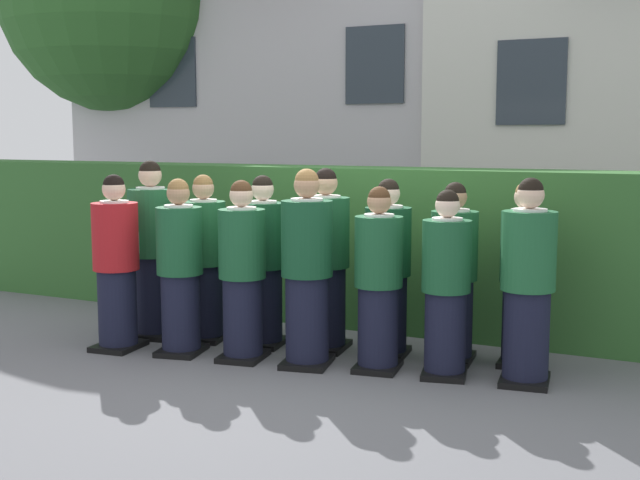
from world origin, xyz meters
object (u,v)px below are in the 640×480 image
Objects in this scene: student_front_row_3 at (307,273)px; student_front_row_5 at (446,289)px; student_rear_row_4 at (388,272)px; student_rear_row_6 at (524,279)px; student_rear_row_1 at (205,262)px; student_rear_row_2 at (263,265)px; student_in_red_blazer at (116,267)px; student_front_row_4 at (378,284)px; student_rear_row_5 at (454,277)px; student_rear_row_3 at (326,264)px; student_rear_row_0 at (152,253)px; student_front_row_2 at (242,275)px; student_front_row_6 at (528,287)px; student_front_row_1 at (180,271)px.

student_front_row_3 is 1.10× the size of student_front_row_5.
student_rear_row_4 is 1.00× the size of student_rear_row_6.
student_rear_row_2 reaches higher than student_rear_row_1.
student_rear_row_1 is at bearing 50.44° from student_in_red_blazer.
student_front_row_3 is 1.09× the size of student_front_row_4.
student_front_row_4 reaches higher than student_front_row_5.
student_front_row_5 is 2.45m from student_rear_row_1.
student_rear_row_4 is 0.58m from student_rear_row_5.
student_rear_row_3 is 1.07× the size of student_rear_row_5.
student_rear_row_3 is 1.05× the size of student_rear_row_4.
student_rear_row_0 is at bearing 178.70° from student_front_row_5.
student_rear_row_0 reaches higher than student_in_red_blazer.
student_front_row_2 is 0.96× the size of student_front_row_6.
student_rear_row_0 is 1.09× the size of student_rear_row_4.
student_rear_row_1 reaches higher than student_rear_row_5.
student_front_row_2 is at bearing -158.35° from student_rear_row_6.
student_rear_row_6 is at bearing 21.65° from student_front_row_2.
student_rear_row_4 is at bearing 166.83° from student_front_row_6.
student_rear_row_1 is at bearing 164.09° from student_front_row_3.
student_in_red_blazer is at bearing -154.32° from student_rear_row_3.
student_rear_row_2 is (-1.27, 0.30, 0.03)m from student_front_row_4.
student_rear_row_0 is 1.03× the size of student_rear_row_3.
student_rear_row_2 is at bearing 31.92° from student_in_red_blazer.
student_rear_row_3 reaches higher than student_rear_row_5.
student_rear_row_1 reaches higher than student_rear_row_6.
student_rear_row_0 is at bearing -171.91° from student_rear_row_5.
student_front_row_6 is (3.61, 0.57, 0.01)m from student_in_red_blazer.
student_front_row_5 is 0.98× the size of student_rear_row_5.
student_rear_row_5 is (1.75, 0.25, -0.02)m from student_rear_row_2.
student_rear_row_2 is (-0.67, 0.43, -0.04)m from student_front_row_3.
student_front_row_4 is at bearing -6.98° from student_rear_row_1.
student_front_row_2 is 0.81m from student_rear_row_3.
student_rear_row_0 reaches higher than student_front_row_5.
student_rear_row_4 is at bearing 8.07° from student_rear_row_2.
student_rear_row_1 is at bearing -172.55° from student_rear_row_4.
student_front_row_3 is at bearing -170.04° from student_front_row_5.
student_front_row_6 reaches higher than student_front_row_5.
student_front_row_2 is 2.42m from student_rear_row_6.
student_rear_row_5 is at bearing 8.48° from student_rear_row_4.
student_rear_row_4 is (1.69, 0.75, 0.00)m from student_front_row_1.
student_rear_row_2 is 1.01× the size of student_rear_row_6.
student_rear_row_6 is at bearing 8.49° from student_rear_row_3.
student_front_row_6 is 0.95× the size of student_rear_row_0.
student_in_red_blazer is at bearing -161.59° from student_rear_row_5.
student_front_row_3 is 1.33m from student_rear_row_1.
student_front_row_5 is (2.35, 0.36, -0.03)m from student_front_row_1.
student_rear_row_2 is at bearing -168.41° from student_rear_row_3.
student_front_row_3 is (1.81, 0.28, 0.04)m from student_in_red_blazer.
student_rear_row_1 is at bearing 176.21° from student_front_row_5.
student_front_row_3 is at bearing 7.40° from student_front_row_1.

